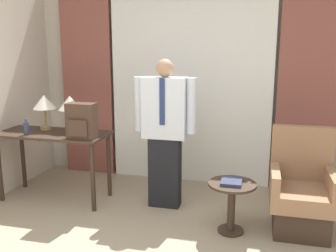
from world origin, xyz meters
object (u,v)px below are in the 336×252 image
object	(u,v)px
backpack	(82,121)
person	(165,129)
table_lamp_left	(44,103)
side_table	(232,199)
bottle_near_edge	(26,128)
book	(232,182)
desk	(53,143)
table_lamp_right	(70,104)
armchair	(301,195)
bottle_by_lamp	(83,127)

from	to	relation	value
backpack	person	size ratio (longest dim) A/B	0.23
table_lamp_left	side_table	distance (m)	2.41
table_lamp_left	bottle_near_edge	bearing A→B (deg)	-100.42
side_table	bottle_near_edge	bearing A→B (deg)	175.95
person	table_lamp_left	bearing A→B (deg)	179.45
person	book	distance (m)	0.96
desk	table_lamp_right	distance (m)	0.48
table_lamp_left	table_lamp_right	distance (m)	0.33
bottle_near_edge	book	size ratio (longest dim) A/B	0.75
desk	person	distance (m)	1.32
table_lamp_right	bottle_near_edge	xyz separation A→B (m)	(-0.39, -0.30, -0.24)
armchair	book	xyz separation A→B (m)	(-0.65, -0.22, 0.16)
bottle_near_edge	book	world-z (taller)	bottle_near_edge
armchair	book	distance (m)	0.71
bottle_by_lamp	book	bearing A→B (deg)	-10.14
person	side_table	distance (m)	1.05
bottle_by_lamp	person	distance (m)	0.90
bottle_by_lamp	bottle_near_edge	bearing A→B (deg)	-168.35
bottle_near_edge	armchair	distance (m)	2.99
bottle_near_edge	backpack	size ratio (longest dim) A/B	0.47
armchair	book	size ratio (longest dim) A/B	4.19
table_lamp_left	bottle_near_edge	world-z (taller)	table_lamp_left
desk	side_table	bearing A→B (deg)	-9.17
book	bottle_by_lamp	bearing A→B (deg)	169.86
backpack	book	xyz separation A→B (m)	(1.61, -0.16, -0.47)
desk	table_lamp_left	world-z (taller)	table_lamp_left
table_lamp_right	side_table	world-z (taller)	table_lamp_right
backpack	bottle_near_edge	bearing A→B (deg)	179.64
desk	armchair	distance (m)	2.74
person	armchair	size ratio (longest dim) A/B	1.65
bottle_by_lamp	armchair	xyz separation A→B (m)	(2.31, -0.08, -0.54)
desk	backpack	bearing A→B (deg)	-21.03
side_table	table_lamp_right	bearing A→B (deg)	166.36
table_lamp_left	person	distance (m)	1.48
bottle_near_edge	backpack	world-z (taller)	backpack
desk	side_table	size ratio (longest dim) A/B	2.57
table_lamp_left	bottle_by_lamp	bearing A→B (deg)	-16.53
desk	table_lamp_left	bearing A→B (deg)	142.22
desk	table_lamp_right	world-z (taller)	table_lamp_right
armchair	side_table	xyz separation A→B (m)	(-0.65, -0.22, -0.01)
armchair	side_table	world-z (taller)	armchair
table_lamp_left	book	size ratio (longest dim) A/B	1.74
table_lamp_left	bottle_by_lamp	distance (m)	0.64
table_lamp_left	person	world-z (taller)	person
desk	book	size ratio (longest dim) A/B	5.41
backpack	side_table	size ratio (longest dim) A/B	0.77
desk	armchair	world-z (taller)	armchair
table_lamp_left	person	xyz separation A→B (m)	(1.46, -0.01, -0.23)
person	side_table	world-z (taller)	person
bottle_near_edge	side_table	world-z (taller)	bottle_near_edge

